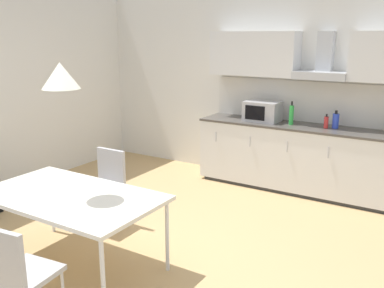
{
  "coord_description": "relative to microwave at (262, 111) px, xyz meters",
  "views": [
    {
      "loc": [
        2.42,
        -2.93,
        2.11
      ],
      "look_at": [
        0.16,
        0.75,
        1.0
      ],
      "focal_mm": 40.0,
      "sensor_mm": 36.0,
      "label": 1
    }
  ],
  "objects": [
    {
      "name": "upper_wall_cabinets",
      "position": [
        0.76,
        0.13,
        0.77
      ],
      "size": [
        3.19,
        0.4,
        0.61
      ],
      "color": "silver"
    },
    {
      "name": "microwave",
      "position": [
        0.0,
        0.0,
        0.0
      ],
      "size": [
        0.48,
        0.35,
        0.28
      ],
      "color": "#ADADB2",
      "rests_on": "kitchen_counter"
    },
    {
      "name": "ground_plane",
      "position": [
        -0.15,
        -2.64,
        -1.07
      ],
      "size": [
        8.16,
        8.82,
        0.02
      ],
      "primitive_type": "cube",
      "color": "tan"
    },
    {
      "name": "bottle_green",
      "position": [
        0.43,
        -0.03,
        -0.0
      ],
      "size": [
        0.06,
        0.06,
        0.32
      ],
      "color": "green",
      "rests_on": "kitchen_counter"
    },
    {
      "name": "dining_table",
      "position": [
        -0.54,
        -3.1,
        -0.38
      ],
      "size": [
        1.65,
        0.95,
        0.72
      ],
      "color": "silver",
      "rests_on": "ground_plane"
    },
    {
      "name": "bottle_red",
      "position": [
        0.89,
        -0.0,
        -0.06
      ],
      "size": [
        0.06,
        0.06,
        0.19
      ],
      "color": "red",
      "rests_on": "kitchen_counter"
    },
    {
      "name": "wall_back",
      "position": [
        -0.15,
        0.35,
        0.37
      ],
      "size": [
        6.53,
        0.1,
        2.86
      ],
      "primitive_type": "cube",
      "color": "silver",
      "rests_on": "ground_plane"
    },
    {
      "name": "backsplash_tile",
      "position": [
        0.76,
        0.29,
        0.14
      ],
      "size": [
        3.19,
        0.02,
        0.56
      ],
      "primitive_type": "cube",
      "color": "silver",
      "rests_on": "kitchen_counter"
    },
    {
      "name": "chair_near_right",
      "position": [
        -0.16,
        -3.95,
        -0.53
      ],
      "size": [
        0.44,
        0.44,
        0.87
      ],
      "color": "#B2B2B7",
      "rests_on": "ground_plane"
    },
    {
      "name": "chair_far_left",
      "position": [
        -0.91,
        -2.24,
        -0.53
      ],
      "size": [
        0.4,
        0.4,
        0.87
      ],
      "color": "#B2B2B7",
      "rests_on": "ground_plane"
    },
    {
      "name": "bottle_blue",
      "position": [
        1.0,
        0.06,
        -0.04
      ],
      "size": [
        0.08,
        0.08,
        0.23
      ],
      "color": "blue",
      "rests_on": "kitchen_counter"
    },
    {
      "name": "kitchen_counter",
      "position": [
        0.76,
        0.0,
        -0.6
      ],
      "size": [
        3.21,
        0.62,
        0.92
      ],
      "color": "#333333",
      "rests_on": "ground_plane"
    },
    {
      "name": "pendant_lamp",
      "position": [
        -0.54,
        -3.1,
        0.71
      ],
      "size": [
        0.32,
        0.32,
        0.22
      ],
      "primitive_type": "cone",
      "color": "silver"
    }
  ]
}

